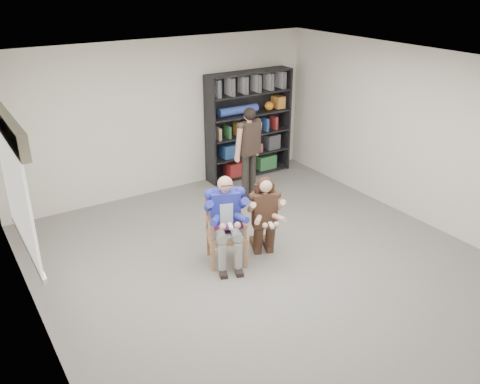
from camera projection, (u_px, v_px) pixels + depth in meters
room_shell at (278, 180)px, 6.53m from camera, size 6.00×7.00×2.80m
floor at (275, 272)px, 7.09m from camera, size 6.00×7.00×0.01m
window_left at (17, 186)px, 5.77m from camera, size 0.16×2.00×1.75m
armchair at (226, 230)px, 7.17m from camera, size 0.75×0.74×1.01m
seated_man at (226, 220)px, 7.11m from camera, size 0.81×0.94×1.32m
kneeling_woman at (265, 217)px, 7.32m from camera, size 0.76×0.94×1.20m
bookshelf at (249, 125)px, 10.03m from camera, size 1.80×0.38×2.10m
standing_man at (249, 156)px, 8.95m from camera, size 0.58×0.40×1.73m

